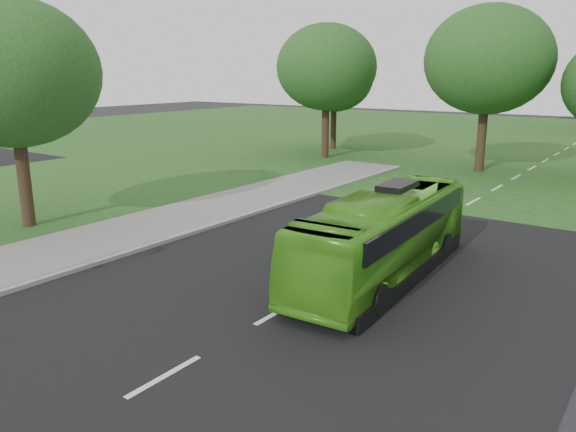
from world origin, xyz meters
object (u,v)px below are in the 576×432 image
at_px(tree_park_f, 334,79).
at_px(tree_side_near, 12,73).
at_px(tree_park_b, 488,60).
at_px(bus, 384,236).
at_px(tree_park_a, 326,67).

bearing_deg(tree_park_f, tree_side_near, -85.43).
relative_size(tree_park_b, tree_side_near, 1.13).
distance_m(tree_side_near, bus, 15.56).
relative_size(tree_park_a, bus, 1.02).
height_order(tree_park_a, bus, tree_park_a).
distance_m(tree_park_b, tree_park_f, 13.76).
bearing_deg(bus, tree_park_b, 96.47).
relative_size(tree_park_a, tree_park_f, 1.15).
relative_size(tree_park_a, tree_side_near, 1.06).
xyz_separation_m(tree_park_f, bus, (16.69, -24.67, -4.33)).
distance_m(tree_park_a, tree_park_b, 11.10).
bearing_deg(bus, tree_park_f, 120.95).
bearing_deg(tree_park_f, bus, -55.93).
relative_size(tree_park_f, tree_side_near, 0.92).
bearing_deg(tree_park_a, tree_park_f, 114.41).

